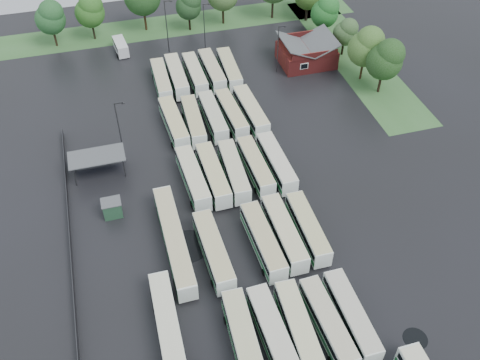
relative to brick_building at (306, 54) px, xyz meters
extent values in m
plane|color=black|center=(-24.00, -42.77, -1.87)|extent=(160.00, 160.00, 0.00)
cube|color=maroon|center=(0.00, 0.03, -0.17)|extent=(10.00, 8.00, 3.40)
cube|color=#4C4F51|center=(-2.50, 0.03, 2.43)|extent=(5.07, 8.60, 2.19)
cube|color=#4C4F51|center=(2.50, 0.03, 2.43)|extent=(5.07, 8.60, 2.19)
cube|color=maroon|center=(0.00, -3.97, 2.03)|extent=(9.00, 0.20, 1.20)
cube|color=silver|center=(-2.00, -4.02, 0.13)|extent=(1.60, 0.12, 1.20)
cylinder|color=#2D2D30|center=(-44.80, -22.77, -0.17)|extent=(0.16, 0.16, 3.40)
cylinder|color=#2D2D30|center=(-37.60, -22.77, -0.17)|extent=(0.16, 0.16, 3.40)
cylinder|color=#2D2D30|center=(-44.80, -19.57, -0.17)|extent=(0.16, 0.16, 3.40)
cylinder|color=#2D2D30|center=(-37.60, -19.57, -0.17)|extent=(0.16, 0.16, 3.40)
cube|color=#4C4F51|center=(-41.20, -21.17, 1.63)|extent=(8.20, 4.20, 0.15)
cube|color=navy|center=(-41.20, -19.27, -0.27)|extent=(7.60, 0.08, 2.60)
cube|color=#224A2F|center=(-40.20, -30.17, -0.62)|extent=(2.50, 2.00, 2.50)
cube|color=#4C4F51|center=(-40.20, -30.17, 0.69)|extent=(2.70, 2.20, 0.12)
cube|color=#386930|center=(-22.00, 22.03, -1.86)|extent=(80.00, 10.00, 0.01)
cube|color=#386930|center=(10.00, 0.03, -1.86)|extent=(10.00, 50.00, 0.01)
cube|color=#2D2D30|center=(-46.20, -34.77, -1.27)|extent=(0.10, 50.00, 1.20)
cube|color=white|center=(-28.40, -54.87, -0.04)|extent=(2.96, 12.09, 2.75)
cube|color=black|center=(-28.40, -54.87, 0.51)|extent=(3.00, 11.62, 0.88)
cube|color=#135F27|center=(-28.40, -54.87, -0.65)|extent=(3.00, 11.86, 0.61)
cube|color=#C5C391|center=(-28.40, -54.87, 1.39)|extent=(2.85, 11.73, 0.12)
cylinder|color=black|center=(-28.40, -51.03, -1.42)|extent=(2.55, 0.96, 0.96)
cube|color=white|center=(-25.05, -55.08, -0.05)|extent=(2.88, 12.02, 2.74)
cube|color=black|center=(-25.05, -55.08, 0.50)|extent=(2.93, 11.54, 0.88)
cube|color=#14642C|center=(-25.05, -55.08, -0.65)|extent=(2.92, 11.78, 0.60)
cube|color=beige|center=(-25.05, -55.08, 1.37)|extent=(2.77, 11.66, 0.12)
cylinder|color=black|center=(-25.05, -51.26, -1.42)|extent=(2.54, 0.96, 0.96)
cube|color=white|center=(-22.08, -55.19, -0.08)|extent=(2.91, 11.85, 2.70)
cube|color=black|center=(-22.08, -55.19, 0.46)|extent=(2.95, 11.38, 0.86)
cube|color=#07561B|center=(-22.08, -55.19, -0.67)|extent=(2.95, 11.62, 0.59)
cube|color=beige|center=(-22.08, -55.19, 1.32)|extent=(2.80, 11.49, 0.12)
cylinder|color=black|center=(-22.08, -51.43, -1.42)|extent=(2.50, 0.94, 0.94)
cube|color=white|center=(-18.67, -55.24, -0.14)|extent=(2.81, 11.42, 2.60)
cube|color=black|center=(-18.67, -55.24, 0.38)|extent=(2.85, 10.97, 0.83)
cube|color=#1A5D32|center=(-18.67, -55.24, -0.71)|extent=(2.85, 11.19, 0.57)
cube|color=#C2BA99|center=(-18.67, -55.24, 1.20)|extent=(2.70, 11.07, 0.11)
cylinder|color=black|center=(-18.67, -58.87, -1.44)|extent=(2.41, 0.91, 0.91)
cylinder|color=black|center=(-18.67, -51.62, -1.44)|extent=(2.41, 0.91, 0.91)
cube|color=white|center=(-15.70, -55.09, -0.14)|extent=(2.39, 11.35, 2.60)
cube|color=black|center=(-15.70, -55.09, 0.38)|extent=(2.45, 10.90, 0.83)
cube|color=#125D29|center=(-15.70, -55.09, -0.71)|extent=(2.44, 11.13, 0.57)
cube|color=beige|center=(-15.70, -55.09, 1.21)|extent=(2.30, 11.01, 0.11)
cylinder|color=black|center=(-15.70, -58.72, -1.44)|extent=(2.41, 0.91, 0.91)
cylinder|color=black|center=(-15.70, -51.45, -1.44)|extent=(2.41, 0.91, 0.91)
cube|color=white|center=(-28.59, -41.69, -0.05)|extent=(2.86, 12.01, 2.74)
cube|color=black|center=(-28.59, -41.69, 0.50)|extent=(2.90, 11.53, 0.88)
cube|color=#16542B|center=(-28.59, -41.69, -0.65)|extent=(2.90, 11.77, 0.60)
cube|color=#C4BB85|center=(-28.59, -41.69, 1.37)|extent=(2.75, 11.65, 0.12)
cylinder|color=black|center=(-28.59, -45.51, -1.42)|extent=(2.54, 0.95, 0.95)
cylinder|color=black|center=(-28.59, -37.87, -1.42)|extent=(2.54, 0.95, 0.95)
cube|color=white|center=(-22.05, -41.86, -0.07)|extent=(2.83, 11.89, 2.71)
cube|color=black|center=(-22.05, -41.86, 0.47)|extent=(2.87, 11.42, 0.87)
cube|color=#13612A|center=(-22.05, -41.86, -0.66)|extent=(2.87, 11.66, 0.60)
cube|color=tan|center=(-22.05, -41.86, 1.34)|extent=(2.72, 11.53, 0.12)
cylinder|color=black|center=(-22.05, -45.64, -1.42)|extent=(2.51, 0.95, 0.95)
cylinder|color=black|center=(-22.05, -38.07, -1.42)|extent=(2.51, 0.95, 0.95)
cube|color=white|center=(-18.99, -41.30, -0.05)|extent=(2.59, 11.96, 2.74)
cube|color=black|center=(-18.99, -41.30, 0.50)|extent=(2.65, 11.48, 0.88)
cube|color=#145F29|center=(-18.99, -41.30, -0.65)|extent=(2.64, 11.72, 0.60)
cube|color=beige|center=(-18.99, -41.30, 1.37)|extent=(2.49, 11.60, 0.12)
cylinder|color=black|center=(-18.99, -45.12, -1.42)|extent=(2.54, 0.96, 0.96)
cylinder|color=black|center=(-18.99, -37.48, -1.42)|extent=(2.54, 0.96, 0.96)
cube|color=white|center=(-15.70, -41.33, -0.13)|extent=(2.50, 11.42, 2.61)
cube|color=black|center=(-15.70, -41.33, 0.39)|extent=(2.55, 10.96, 0.84)
cube|color=#15662C|center=(-15.70, -41.33, -0.71)|extent=(2.55, 11.19, 0.57)
cube|color=#C9C588|center=(-15.70, -41.33, 1.22)|extent=(2.40, 11.07, 0.11)
cylinder|color=black|center=(-15.70, -44.97, -1.44)|extent=(2.42, 0.91, 0.91)
cylinder|color=black|center=(-15.70, -37.68, -1.44)|extent=(2.42, 0.91, 0.91)
cube|color=white|center=(-28.25, -27.76, -0.07)|extent=(2.94, 11.89, 2.70)
cube|color=black|center=(-28.25, -27.76, 0.47)|extent=(2.98, 11.42, 0.87)
cube|color=#0C6026|center=(-28.25, -27.76, -0.67)|extent=(2.98, 11.65, 0.59)
cube|color=beige|center=(-28.25, -27.76, 1.33)|extent=(2.83, 11.53, 0.12)
cylinder|color=black|center=(-28.25, -31.53, -1.42)|extent=(2.51, 0.94, 0.94)
cylinder|color=black|center=(-28.25, -23.98, -1.42)|extent=(2.51, 0.94, 0.94)
cube|color=white|center=(-25.26, -27.92, -0.06)|extent=(2.69, 11.92, 2.72)
cube|color=black|center=(-25.26, -27.92, 0.48)|extent=(2.74, 11.44, 0.87)
cube|color=#0F5924|center=(-25.26, -27.92, -0.66)|extent=(2.73, 11.68, 0.60)
cube|color=#CFC688|center=(-25.26, -27.92, 1.35)|extent=(2.58, 11.56, 0.12)
cylinder|color=black|center=(-25.26, -31.72, -1.42)|extent=(2.52, 0.95, 0.95)
cylinder|color=black|center=(-25.26, -24.12, -1.42)|extent=(2.52, 0.95, 0.95)
cube|color=white|center=(-22.15, -27.99, -0.09)|extent=(2.88, 11.76, 2.68)
cube|color=black|center=(-22.15, -27.99, 0.45)|extent=(2.92, 11.30, 0.86)
cube|color=#0E6327|center=(-22.15, -27.99, -0.68)|extent=(2.92, 11.53, 0.59)
cube|color=beige|center=(-22.15, -27.99, 1.30)|extent=(2.77, 11.41, 0.12)
cylinder|color=black|center=(-22.15, -31.73, -1.43)|extent=(2.48, 0.93, 0.93)
cylinder|color=black|center=(-22.15, -24.26, -1.43)|extent=(2.48, 0.93, 0.93)
cube|color=white|center=(-18.74, -27.76, -0.13)|extent=(2.68, 11.49, 2.62)
cube|color=black|center=(-18.74, -27.76, 0.40)|extent=(2.73, 11.03, 0.84)
cube|color=#136328|center=(-18.74, -27.76, -0.70)|extent=(2.72, 11.26, 0.58)
cube|color=#C7BC84|center=(-18.74, -27.76, 1.23)|extent=(2.58, 11.14, 0.11)
cylinder|color=black|center=(-18.74, -31.41, -1.44)|extent=(2.43, 0.91, 0.91)
cylinder|color=black|center=(-18.74, -24.10, -1.44)|extent=(2.43, 0.91, 0.91)
cube|color=white|center=(-15.52, -27.93, -0.08)|extent=(2.72, 11.78, 2.69)
cube|color=black|center=(-15.52, -27.93, 0.45)|extent=(2.76, 11.31, 0.86)
cube|color=#076426|center=(-15.52, -27.93, -0.67)|extent=(2.76, 11.55, 0.59)
cube|color=beige|center=(-15.52, -27.93, 1.31)|extent=(2.61, 11.43, 0.12)
cylinder|color=black|center=(-15.52, -31.69, -1.43)|extent=(2.49, 0.94, 0.94)
cylinder|color=black|center=(-15.52, -24.18, -1.43)|extent=(2.49, 0.94, 0.94)
cube|color=white|center=(-28.48, -14.16, -0.07)|extent=(3.07, 11.90, 2.70)
cube|color=black|center=(-28.48, -14.16, 0.47)|extent=(3.10, 11.43, 0.86)
cube|color=#1B6630|center=(-28.48, -14.16, -0.67)|extent=(3.10, 11.66, 0.59)
cube|color=#D0C587|center=(-28.48, -14.16, 1.33)|extent=(2.95, 11.54, 0.12)
cylinder|color=black|center=(-28.48, -17.93, -1.42)|extent=(2.50, 0.94, 0.94)
cylinder|color=black|center=(-28.48, -10.38, -1.42)|extent=(2.50, 0.94, 0.94)
cube|color=white|center=(-25.27, -14.50, -0.13)|extent=(2.82, 11.49, 2.61)
cube|color=black|center=(-25.27, -14.50, 0.39)|extent=(2.86, 11.04, 0.84)
cube|color=#145628|center=(-25.27, -14.50, -0.71)|extent=(2.86, 11.26, 0.58)
cube|color=tan|center=(-25.27, -14.50, 1.22)|extent=(2.71, 11.14, 0.11)
cylinder|color=black|center=(-25.27, -18.15, -1.44)|extent=(2.42, 0.91, 0.91)
cylinder|color=black|center=(-25.27, -10.85, -1.44)|extent=(2.42, 0.91, 0.91)
cube|color=white|center=(-21.92, -14.16, -0.12)|extent=(2.51, 11.52, 2.63)
cube|color=black|center=(-21.92, -14.16, 0.41)|extent=(2.57, 11.06, 0.84)
cube|color=#0C5E27|center=(-21.92, -14.16, -0.70)|extent=(2.56, 11.29, 0.58)
cube|color=beige|center=(-21.92, -14.16, 1.25)|extent=(2.41, 11.17, 0.11)
cylinder|color=black|center=(-21.92, -17.84, -1.43)|extent=(2.44, 0.92, 0.92)
cylinder|color=black|center=(-21.92, -10.48, -1.43)|extent=(2.44, 0.92, 0.92)
cube|color=white|center=(-18.77, -14.24, -0.13)|extent=(2.95, 11.49, 2.61)
cube|color=black|center=(-18.77, -14.24, 0.39)|extent=(2.98, 11.04, 0.84)
cube|color=#18532A|center=(-18.77, -14.24, -0.71)|extent=(2.99, 11.27, 0.57)
cube|color=#C9BD85|center=(-18.77, -14.24, 1.22)|extent=(2.84, 11.15, 0.11)
cylinder|color=black|center=(-18.77, -17.89, -1.44)|extent=(2.42, 0.91, 0.91)
cylinder|color=black|center=(-18.77, -10.60, -1.44)|extent=(2.42, 0.91, 0.91)
cube|color=white|center=(-15.50, -14.53, -0.04)|extent=(3.01, 12.08, 2.75)
cube|color=black|center=(-15.50, -14.53, 0.51)|extent=(3.05, 11.60, 0.88)
cube|color=#125627|center=(-15.50, -14.53, -0.65)|extent=(3.05, 11.84, 0.60)
cube|color=beige|center=(-15.50, -14.53, 1.38)|extent=(2.90, 11.71, 0.12)
cylinder|color=black|center=(-15.50, -18.36, -1.42)|extent=(2.55, 0.96, 0.96)
cylinder|color=black|center=(-15.50, -10.70, -1.42)|extent=(2.55, 0.96, 0.96)
cube|color=white|center=(-28.27, -1.08, -0.14)|extent=(2.61, 11.39, 2.60)
cube|color=black|center=(-28.27, -1.08, 0.38)|extent=(2.66, 10.94, 0.83)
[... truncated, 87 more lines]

